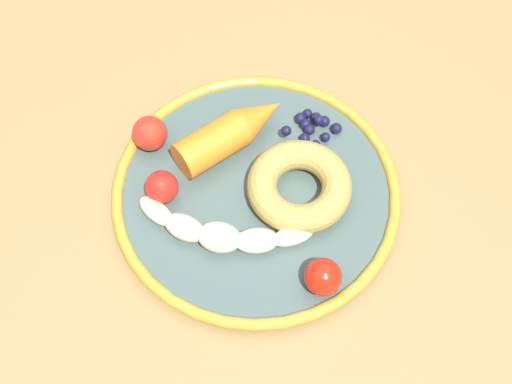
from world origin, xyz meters
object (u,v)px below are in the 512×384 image
Objects in this scene: tomato_mid at (162,187)px; blueberry_pile at (312,128)px; tomato_far at (323,277)px; donut at (299,186)px; tomato_near at (150,133)px; plate at (256,193)px; dining_table at (261,204)px; banana at (221,232)px; carrot_orange at (232,132)px.

blueberry_pile is at bearing 84.15° from tomato_mid.
donut is at bearing 157.89° from tomato_far.
plate is at bearing 28.57° from tomato_near.
tomato_near is (-0.08, -0.09, 0.11)m from dining_table.
tomato_near is 1.08× the size of tomato_mid.
banana is 1.29× the size of donut.
tomato_near is at bearing -118.03° from blueberry_pile.
donut is 0.14m from tomato_mid.
blueberry_pile is (-0.03, 0.09, 0.01)m from plate.
carrot_orange is (-0.03, -0.01, 0.12)m from dining_table.
banana is at bearing -56.09° from dining_table.
dining_table is 4.09× the size of plate.
tomato_far reaches higher than banana.
plate is 8.63× the size of tomato_mid.
tomato_far reaches higher than plate.
tomato_far reaches higher than donut.
donut is 0.08m from blueberry_pile.
blueberry_pile is at bearing 61.97° from tomato_near.
blueberry_pile is 1.71× the size of tomato_far.
donut reaches higher than dining_table.
carrot_orange reaches higher than plate.
donut is 2.87× the size of tomato_near.
donut reaches higher than blueberry_pile.
tomato_far is at bearing 29.98° from banana.
carrot_orange is at bearing 57.09° from tomato_near.
dining_table is at bearing 23.72° from carrot_orange.
banana is at bearing -37.52° from carrot_orange.
carrot_orange is 1.21× the size of donut.
dining_table is at bearing -170.71° from donut.
dining_table is 0.16m from tomato_mid.
carrot_orange is at bearing -165.09° from donut.
plate is 0.06m from banana.
banana is (0.02, -0.06, 0.02)m from plate.
tomato_mid is (-0.02, -0.17, 0.01)m from blueberry_pile.
donut is (0.09, 0.02, -0.00)m from carrot_orange.
tomato_mid reaches higher than banana.
plate is 8.21× the size of tomato_far.
plate is 2.79× the size of donut.
tomato_mid is at bearing -80.10° from carrot_orange.
donut is at bearing 14.91° from carrot_orange.
tomato_near reaches higher than dining_table.
tomato_near is (-0.13, -0.00, 0.01)m from banana.
carrot_orange is (-0.09, 0.07, 0.01)m from banana.
donut is 0.16m from tomato_near.
tomato_far is at bearing 25.18° from tomato_mid.
blueberry_pile is at bearing 89.60° from dining_table.
tomato_mid is at bearing -95.85° from blueberry_pile.
tomato_far is (0.23, 0.06, -0.00)m from tomato_near.
carrot_orange is at bearing 169.80° from plate.
tomato_mid is at bearing -18.73° from tomato_near.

